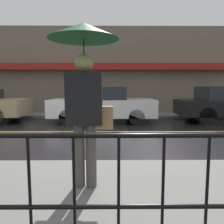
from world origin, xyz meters
TOP-DOWN VIEW (x-y plane):
  - ground_plane at (0.00, 0.00)m, footprint 80.00×80.00m
  - sidewalk_far at (0.00, 4.19)m, footprint 28.00×1.89m
  - lane_marking at (0.00, 0.00)m, footprint 25.20×0.12m
  - building_storefront at (0.00, 5.26)m, footprint 28.00×0.85m
  - pedestrian at (1.44, -4.32)m, footprint 0.91×0.91m
  - car_white at (1.40, 2.10)m, footprint 4.38×1.87m

SIDE VIEW (x-z plane):
  - ground_plane at x=0.00m, z-range 0.00..0.00m
  - lane_marking at x=0.00m, z-range 0.00..0.01m
  - sidewalk_far at x=0.00m, z-range 0.00..0.12m
  - car_white at x=1.40m, z-range 0.01..1.51m
  - pedestrian at x=1.44m, z-range 0.63..2.80m
  - building_storefront at x=0.00m, z-range 0.01..4.84m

